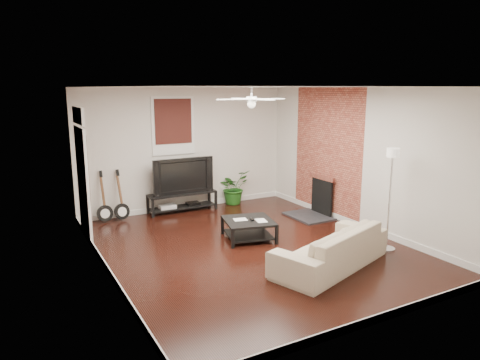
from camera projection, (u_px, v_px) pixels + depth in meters
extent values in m
cube|color=black|center=(251.00, 247.00, 7.89)|extent=(5.00, 6.00, 0.01)
cube|color=white|center=(252.00, 87.00, 7.31)|extent=(5.00, 6.00, 0.01)
cube|color=silver|center=(186.00, 149.00, 10.17)|extent=(5.00, 0.01, 2.80)
cube|color=silver|center=(383.00, 212.00, 5.02)|extent=(5.00, 0.01, 2.80)
cube|color=silver|center=(103.00, 185.00, 6.42)|extent=(0.01, 6.00, 2.80)
cube|color=silver|center=(360.00, 159.00, 8.77)|extent=(0.01, 6.00, 2.80)
cube|color=#984031|center=(327.00, 153.00, 9.63)|extent=(0.02, 2.20, 2.80)
cube|color=black|center=(315.00, 196.00, 9.68)|extent=(0.80, 1.10, 0.92)
cube|color=#3E1110|center=(173.00, 126.00, 9.90)|extent=(1.00, 0.06, 1.30)
cube|color=white|center=(83.00, 173.00, 8.10)|extent=(0.08, 1.00, 2.50)
cube|color=black|center=(182.00, 202.00, 10.13)|extent=(1.58, 0.42, 0.44)
imported|color=black|center=(181.00, 175.00, 10.02)|extent=(1.41, 0.19, 0.81)
cube|color=black|center=(249.00, 229.00, 8.28)|extent=(1.06, 1.06, 0.37)
imported|color=#C3A992|center=(331.00, 247.00, 6.98)|extent=(2.37, 1.52, 0.65)
imported|color=#1F5819|center=(233.00, 187.00, 10.76)|extent=(0.92, 0.86, 0.83)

